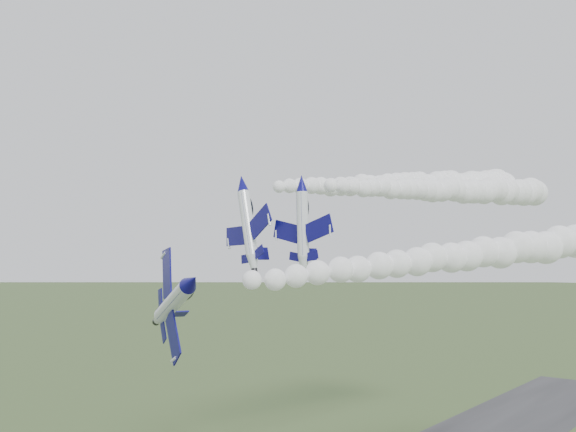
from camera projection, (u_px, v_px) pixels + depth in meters
name	position (u px, v px, depth m)	size (l,w,h in m)	color
jet_lead	(191.00, 281.00, 56.24)	(7.96, 12.81, 10.38)	white
smoke_trail_jet_lead	(525.00, 248.00, 72.16)	(4.81, 69.94, 4.81)	white
jet_pair_left	(241.00, 183.00, 88.59)	(11.40, 13.72, 4.27)	white
smoke_trail_jet_pair_left	(408.00, 185.00, 108.87)	(5.23, 60.12, 5.23)	white
jet_pair_right	(301.00, 183.00, 80.16)	(10.41, 12.33, 3.05)	white
smoke_trail_jet_pair_right	(452.00, 190.00, 103.84)	(5.05, 62.79, 5.05)	white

